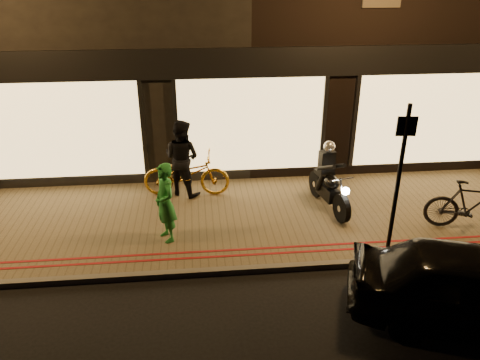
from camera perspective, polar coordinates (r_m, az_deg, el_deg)
The scene contains 11 objects.
ground at distance 8.97m, azimuth 4.30°, elevation -11.17°, with size 90.00×90.00×0.00m, color black.
sidewalk at distance 10.60m, azimuth 2.51°, elevation -4.58°, with size 50.00×4.00×0.12m, color brown.
kerb_stone at distance 8.98m, azimuth 4.26°, elevation -10.68°, with size 50.00×0.14×0.12m, color #59544C.
red_kerb_lines at distance 9.35m, azimuth 3.76°, elevation -8.59°, with size 50.00×0.26×0.01m.
motorcycle at distance 10.82m, azimuth 10.76°, elevation -0.38°, with size 0.68×1.93×1.59m.
sign_post at distance 8.93m, azimuth 18.83°, elevation 0.58°, with size 0.35×0.09×3.00m.
bicycle_gold at distance 11.33m, azimuth -6.55°, elevation 0.72°, with size 0.72×2.07×1.09m, color gold.
bicycle_dark at distance 10.89m, azimuth 26.39°, elevation -2.86°, with size 0.52×1.86×1.12m, color black.
person_green at distance 9.42m, azimuth -9.09°, elevation -2.76°, with size 0.61×0.40×1.66m, color #217D2D.
person_dark at distance 11.26m, azimuth -7.10°, elevation 2.70°, with size 0.91×0.71×1.87m, color black.
parked_car at distance 8.35m, azimuth 27.06°, elevation -11.67°, with size 1.59×3.95×1.35m, color black.
Camera 1 is at (-1.37, -7.13, 5.27)m, focal length 35.00 mm.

